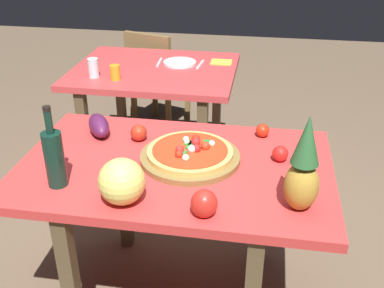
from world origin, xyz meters
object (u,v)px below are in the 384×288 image
at_px(pizza, 190,151).
at_px(tomato_at_corner, 302,172).
at_px(dining_chair, 156,76).
at_px(background_table, 155,84).
at_px(pineapple_left, 303,169).
at_px(bell_pepper, 204,203).
at_px(fork_utensil, 159,62).
at_px(tomato_by_bottle, 263,130).
at_px(display_table, 175,183).
at_px(pizza_board, 190,157).
at_px(knife_utensil, 200,64).
at_px(melon, 122,182).
at_px(napkin_folded, 221,62).
at_px(wine_bottle, 54,157).
at_px(tomato_near_board, 280,154).
at_px(tomato_beside_pepper, 139,133).
at_px(drinking_glass_juice, 115,72).
at_px(eggplant, 99,125).
at_px(dinner_plate, 180,63).
at_px(drinking_glass_water, 93,68).

relative_size(pizza, tomato_at_corner, 5.30).
bearing_deg(dining_chair, background_table, 121.52).
height_order(pineapple_left, bell_pepper, pineapple_left).
height_order(dining_chair, fork_utensil, dining_chair).
bearing_deg(tomato_at_corner, tomato_by_bottle, 114.75).
distance_m(pineapple_left, tomato_at_corner, 0.23).
bearing_deg(display_table, pineapple_left, -24.99).
height_order(dining_chair, tomato_by_bottle, dining_chair).
xyz_separation_m(dining_chair, pizza_board, (0.59, -1.80, 0.31)).
distance_m(tomato_by_bottle, fork_utensil, 1.22).
bearing_deg(knife_utensil, melon, -86.33).
bearing_deg(napkin_folded, dining_chair, 141.16).
bearing_deg(wine_bottle, display_table, 29.04).
distance_m(background_table, fork_utensil, 0.16).
bearing_deg(pizza_board, dining_chair, 108.23).
relative_size(tomato_near_board, tomato_beside_pepper, 0.90).
height_order(tomato_at_corner, drinking_glass_juice, drinking_glass_juice).
xyz_separation_m(pizza_board, napkin_folded, (-0.01, 1.33, -0.01)).
bearing_deg(napkin_folded, pizza, -89.36).
bearing_deg(eggplant, dinner_plate, 80.79).
xyz_separation_m(drinking_glass_water, dinner_plate, (0.48, 0.34, -0.05)).
height_order(tomato_at_corner, knife_utensil, tomato_at_corner).
distance_m(eggplant, napkin_folded, 1.25).
relative_size(tomato_near_board, tomato_by_bottle, 1.09).
distance_m(melon, fork_utensil, 1.62).
height_order(display_table, melon, melon).
distance_m(display_table, fork_utensil, 1.36).
distance_m(melon, drinking_glass_juice, 1.31).
xyz_separation_m(melon, tomato_near_board, (0.57, 0.40, -0.05)).
bearing_deg(napkin_folded, eggplant, -111.10).
xyz_separation_m(tomato_by_bottle, knife_utensil, (-0.44, 0.99, -0.03)).
bearing_deg(dinner_plate, pineapple_left, -64.61).
xyz_separation_m(tomato_near_board, dinner_plate, (-0.66, 1.20, -0.03)).
bearing_deg(drinking_glass_water, dining_chair, 79.15).
bearing_deg(drinking_glass_water, wine_bottle, -76.35).
relative_size(melon, tomato_by_bottle, 2.76).
bearing_deg(tomato_beside_pepper, pizza, -27.68).
relative_size(background_table, pizza, 2.90).
bearing_deg(dinner_plate, dining_chair, 119.59).
height_order(background_table, bell_pepper, bell_pepper).
bearing_deg(display_table, dining_chair, 106.20).
bearing_deg(tomato_near_board, pineapple_left, -78.60).
xyz_separation_m(fork_utensil, knife_utensil, (0.28, 0.00, 0.00)).
xyz_separation_m(pizza_board, bell_pepper, (0.11, -0.37, 0.03)).
bearing_deg(background_table, drinking_glass_juice, -126.26).
height_order(background_table, eggplant, eggplant).
relative_size(display_table, wine_bottle, 3.96).
height_order(background_table, tomato_by_bottle, tomato_by_bottle).
bearing_deg(tomato_beside_pepper, bell_pepper, -53.76).
relative_size(melon, tomato_at_corner, 2.51).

